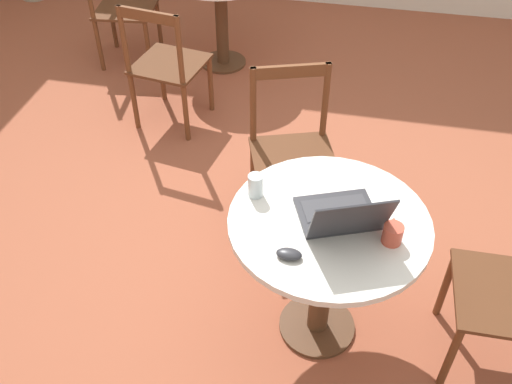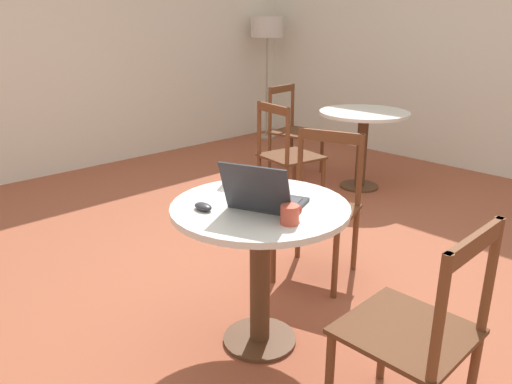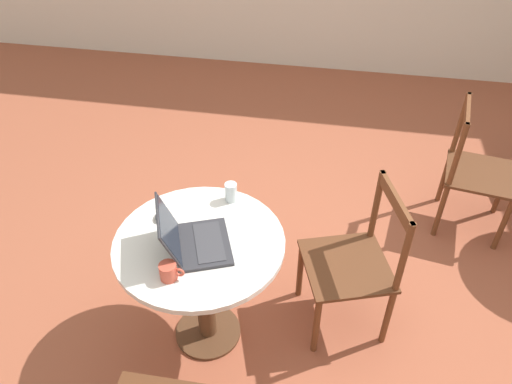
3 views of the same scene
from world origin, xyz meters
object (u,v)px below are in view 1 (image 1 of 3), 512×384
laptop (341,215)px  mouse (289,254)px  chair_mid_left (167,66)px  mug (393,234)px  chair_near_right (292,153)px  chair_mid_back (120,7)px  drinking_glass (255,186)px  cafe_table_near (326,247)px

laptop → mouse: laptop is taller
chair_mid_left → mouse: size_ratio=9.07×
mouse → mug: bearing=-66.5°
chair_mid_left → laptop: laptop is taller
chair_near_right → chair_mid_back: same height
chair_mid_left → drinking_glass: chair_mid_left is taller
chair_near_right → mouse: size_ratio=9.07×
chair_near_right → chair_mid_back: size_ratio=1.00×
cafe_table_near → chair_mid_left: bearing=39.0°
mouse → mug: size_ratio=0.87×
mug → chair_mid_back: bearing=41.8°
cafe_table_near → chair_mid_back: (2.34, 1.90, -0.13)m
chair_near_right → laptop: size_ratio=2.18×
laptop → mug: laptop is taller
chair_near_right → drinking_glass: bearing=174.9°
laptop → drinking_glass: bearing=75.2°
cafe_table_near → chair_near_right: 0.83m
chair_mid_back → drinking_glass: (-2.25, -1.57, 0.35)m
chair_mid_left → mouse: chair_mid_left is taller
drinking_glass → mug: bearing=-104.9°
mug → laptop: bearing=74.9°
cafe_table_near → chair_near_right: (0.78, 0.27, -0.13)m
chair_mid_left → mug: 2.22m
cafe_table_near → laptop: bearing=-104.5°
laptop → chair_mid_back: bearing=39.6°
mouse → chair_near_right: bearing=7.7°
chair_mid_back → mug: chair_mid_back is taller
chair_mid_left → chair_near_right: bearing=-127.9°
mouse → mug: mug is taller
cafe_table_near → chair_mid_back: 3.02m
cafe_table_near → drinking_glass: (0.09, 0.33, 0.21)m
chair_mid_left → laptop: (-1.55, -1.29, 0.34)m
chair_mid_back → laptop: (-2.35, -1.95, 0.34)m
chair_mid_left → cafe_table_near: bearing=-141.0°
chair_mid_back → laptop: bearing=-140.4°
laptop → mug: bearing=-105.1°
cafe_table_near → chair_mid_back: size_ratio=0.92×
mug → drinking_glass: size_ratio=1.09×
chair_mid_back → drinking_glass: chair_mid_back is taller
chair_mid_left → drinking_glass: bearing=-147.7°
mug → chair_near_right: bearing=31.4°
chair_near_right → chair_mid_left: same height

